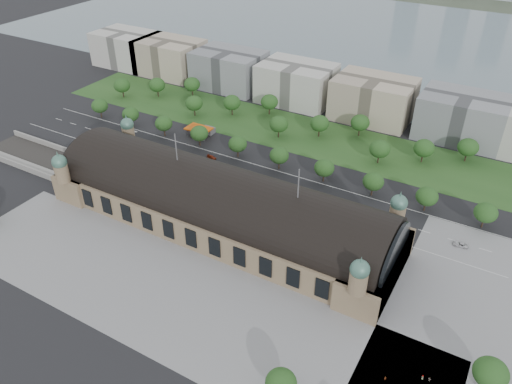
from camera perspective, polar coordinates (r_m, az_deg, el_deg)
The scene contains 58 objects.
ground at distance 211.60m, azimuth -4.09°, elevation -3.68°, with size 900.00×900.00×0.00m, color black.
station at distance 205.57m, azimuth -4.20°, elevation -1.40°, with size 150.00×48.40×44.30m.
track_cutting at distance 278.26m, azimuth -23.66°, elevation 3.35°, with size 70.00×24.00×3.10m.
plaza_south at distance 180.87m, azimuth -9.22°, elevation -11.93°, with size 190.00×48.00×0.12m, color gray.
plaza_east at distance 188.16m, azimuth 23.86°, elevation -12.89°, with size 56.00×100.00×0.12m, color gray.
road_slab at distance 246.98m, azimuth -3.12°, elevation 2.34°, with size 260.00×26.00×0.10m, color black.
grass_belt at distance 286.80m, azimuth 3.70°, elevation 7.02°, with size 300.00×45.00×0.10m, color #274F1F.
petrol_station at distance 282.30m, azimuth -5.98°, elevation 7.11°, with size 14.00×13.00×5.05m.
lake at distance 464.67m, azimuth 17.43°, elevation 16.11°, with size 700.00×320.00×0.08m, color slate.
office_0 at distance 397.71m, azimuth -14.51°, elevation 15.59°, with size 45.00×32.00×24.00m, color beige.
office_1 at distance 372.04m, azimuth -9.82°, elevation 14.93°, with size 45.00×32.00×24.00m, color #BBAC93.
office_2 at distance 343.82m, azimuth -3.09°, elevation 13.81°, with size 45.00×32.00×24.00m, color gray.
office_3 at distance 320.96m, azimuth 4.64°, elevation 12.29°, with size 45.00×32.00×24.00m, color beige.
office_4 at distance 304.65m, azimuth 13.24°, elevation 10.31°, with size 45.00×32.00×24.00m, color #BBAC93.
office_5 at distance 296.00m, azimuth 22.46°, elevation 7.91°, with size 45.00×32.00×24.00m, color gray.
tree_row_0 at distance 313.16m, azimuth -17.43°, elevation 9.38°, with size 9.60×9.60×11.52m.
tree_row_1 at distance 297.03m, azimuth -14.15°, elevation 8.60°, with size 9.60×9.60×11.52m.
tree_row_2 at distance 282.03m, azimuth -10.51°, elevation 7.70°, with size 9.60×9.60×11.52m.
tree_row_3 at distance 268.34m, azimuth -6.50°, elevation 6.67°, with size 9.60×9.60×11.52m.
tree_row_4 at distance 256.16m, azimuth -2.11°, elevation 5.50°, with size 9.60×9.60×11.52m.
tree_row_5 at distance 245.74m, azimuth 2.67°, elevation 4.19°, with size 9.60×9.60×11.52m.
tree_row_6 at distance 237.29m, azimuth 7.81°, elevation 2.74°, with size 9.60×9.60×11.52m.
tree_row_7 at distance 231.04m, azimuth 13.26°, elevation 1.17°, with size 9.60×9.60×11.52m.
tree_row_8 at distance 227.17m, azimuth 18.95°, elevation -0.48°, with size 9.60×9.60×11.52m.
tree_row_9 at distance 225.79m, azimuth 24.78°, elevation -2.16°, with size 9.60×9.60×11.52m.
tree_belt_0 at distance 338.72m, azimuth -15.07°, elevation 11.69°, with size 10.40×10.40×12.48m.
tree_belt_1 at distance 334.54m, azimuth -11.24°, elevation 11.93°, with size 10.40×10.40×12.48m.
tree_belt_2 at distance 331.83m, azimuth -7.32°, elevation 12.12°, with size 10.40×10.40×12.48m.
tree_belt_3 at distance 303.48m, azimuth -7.09°, elevation 10.05°, with size 10.40×10.40×12.48m.
tree_belt_4 at distance 302.41m, azimuth -2.78°, elevation 10.18°, with size 10.40×10.40×12.48m.
tree_belt_5 at distance 303.01m, azimuth 1.54°, elevation 10.25°, with size 10.40×10.40×12.48m.
tree_belt_6 at distance 275.62m, azimuth 2.63°, elevation 7.76°, with size 10.40×10.40×12.48m.
tree_belt_7 at distance 278.37m, azimuth 7.28°, elevation 7.79°, with size 10.40×10.40×12.48m.
tree_belt_8 at distance 282.87m, azimuth 11.82°, elevation 7.77°, with size 10.40×10.40×12.48m.
tree_belt_9 at distance 257.56m, azimuth 13.96°, elevation 4.79°, with size 10.40×10.40×12.48m.
tree_belt_10 at distance 264.61m, azimuth 18.66°, elevation 4.77°, with size 10.40×10.40×12.48m.
tree_belt_11 at distance 273.34m, azimuth 23.08°, elevation 4.73°, with size 10.40×10.40×12.48m.
tree_plaza_ne at distance 163.53m, azimuth 25.25°, elevation -18.21°, with size 10.00×10.00×11.69m.
tree_plaza_s at distance 148.55m, azimuth 2.88°, elevation -20.96°, with size 9.00×9.00×10.64m.
traffic_car_0 at distance 294.51m, azimuth -19.25°, elevation 6.02°, with size 1.68×4.18×1.43m, color #BCBCBE.
traffic_car_1 at distance 272.40m, azimuth -11.57°, elevation 5.03°, with size 1.66×4.77×1.57m, color gray.
traffic_car_2 at distance 259.59m, azimuth -8.36°, elevation 3.86°, with size 2.40×5.21×1.45m, color black.
traffic_car_3 at distance 258.55m, azimuth -5.10°, elevation 3.99°, with size 2.16×5.31×1.54m, color maroon.
traffic_car_4 at distance 239.40m, azimuth -1.49°, elevation 1.51°, with size 1.86×4.63×1.58m, color #1B1B4D.
traffic_car_6 at distance 215.18m, azimuth 22.32°, elevation -5.57°, with size 2.72×5.90×1.64m, color silver.
parked_car_0 at distance 261.67m, azimuth -12.74°, elevation 3.61°, with size 1.54×4.41×1.45m, color black.
parked_car_1 at distance 270.76m, azimuth -15.29°, elevation 4.30°, with size 2.47×5.36×1.49m, color maroon.
parked_car_2 at distance 265.50m, azimuth -13.75°, elevation 3.93°, with size 2.14×5.27×1.53m, color #1D1B4E.
parked_car_3 at distance 250.19m, azimuth -9.39°, elevation 2.56°, with size 1.91×4.76×1.62m, color #5B5D63.
parked_car_4 at distance 245.14m, azimuth -9.13°, elevation 1.85°, with size 1.43×4.09×1.35m, color silver.
parked_car_5 at distance 239.54m, azimuth -6.84°, elevation 1.26°, with size 2.49×5.39×1.50m, color gray.
parked_car_6 at distance 238.87m, azimuth -5.35°, elevation 1.24°, with size 1.85×4.55×1.32m, color black.
bus_west at distance 236.09m, azimuth -2.94°, elevation 1.22°, with size 2.83×12.08×3.37m, color #C73E1F.
bus_mid at distance 225.21m, azimuth 4.68°, elevation -0.63°, with size 2.77×11.84×3.30m, color silver.
bus_east at distance 224.27m, azimuth 5.35°, elevation -0.85°, with size 2.64×11.27×3.14m, color #BBB7AD.
pedestrian_1 at distance 161.10m, azimuth 14.55°, elevation -19.93°, with size 0.64×0.42×1.76m, color gray.
pedestrian_2 at distance 164.40m, azimuth 19.21°, elevation -19.54°, with size 0.95×0.55×1.96m, color gray.
pedestrian_5 at distance 164.33m, azimuth 18.50°, elevation -19.44°, with size 0.86×0.49×1.76m, color gray.
Camera 1 is at (97.00, -138.15, 127.60)m, focal length 35.00 mm.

